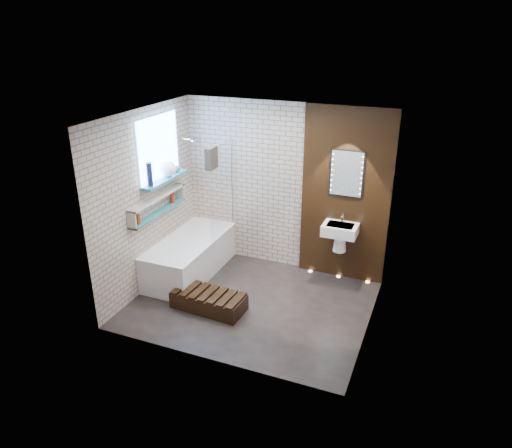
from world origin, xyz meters
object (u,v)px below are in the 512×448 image
at_px(bath_screen, 221,190).
at_px(washbasin, 340,233).
at_px(bathtub, 190,256).
at_px(led_mirror, 347,174).
at_px(walnut_step, 209,301).

relative_size(bath_screen, washbasin, 2.41).
bearing_deg(bathtub, led_mirror, 19.78).
relative_size(washbasin, walnut_step, 0.58).
relative_size(bathtub, walnut_step, 1.74).
bearing_deg(washbasin, walnut_step, -135.73).
bearing_deg(led_mirror, bath_screen, -169.34).
bearing_deg(washbasin, bathtub, -163.99).
height_order(washbasin, led_mirror, led_mirror).
distance_m(washbasin, walnut_step, 2.14).
height_order(bathtub, walnut_step, bathtub).
xyz_separation_m(bath_screen, walnut_step, (0.37, -1.23, -1.17)).
relative_size(washbasin, led_mirror, 0.83).
bearing_deg(walnut_step, washbasin, 44.27).
xyz_separation_m(bathtub, led_mirror, (2.17, 0.78, 1.36)).
bearing_deg(bathtub, washbasin, 16.01).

